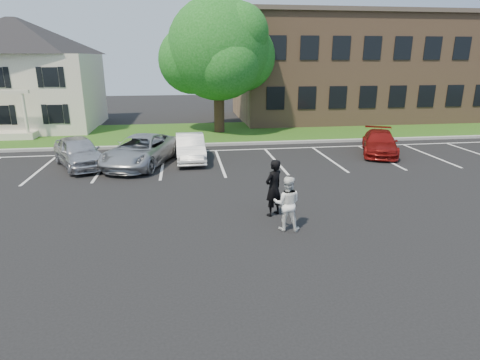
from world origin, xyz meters
The scene contains 13 objects.
ground_plane centered at (0.00, 0.00, 0.00)m, with size 90.00×90.00×0.00m, color black.
curb centered at (0.00, 12.00, 0.07)m, with size 40.00×0.30×0.15m, color gray.
grass_strip centered at (0.00, 16.00, 0.04)m, with size 44.00×8.00×0.08m, color #164D13.
stall_lines centered at (1.40, 8.95, 0.01)m, with size 34.00×5.36×0.01m.
house centered at (-13.00, 19.97, 3.83)m, with size 10.30×9.22×7.60m.
office_building centered at (14.00, 21.99, 4.16)m, with size 22.40×10.40×8.30m.
tree centered at (0.80, 16.25, 5.35)m, with size 7.80×7.20×8.80m.
man_black_suit centered at (1.10, 0.96, 0.95)m, with size 0.69×0.45×1.89m, color black.
man_white_shirt centered at (1.24, -0.23, 0.84)m, with size 0.82×0.64×1.68m, color white.
car_silver_west centered at (-6.68, 8.23, 0.72)m, with size 1.70×4.21×1.44m, color #BABAC0.
car_silver_minivan centered at (-3.81, 8.12, 0.71)m, with size 2.36×5.11×1.42m, color #A9ABB0.
car_white_sedan centered at (-1.43, 8.73, 0.65)m, with size 1.38×3.95×1.30m, color white.
car_red_compact centered at (8.66, 8.69, 0.61)m, with size 1.71×4.20×1.22m, color maroon.
Camera 1 is at (-1.72, -11.14, 5.04)m, focal length 30.00 mm.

